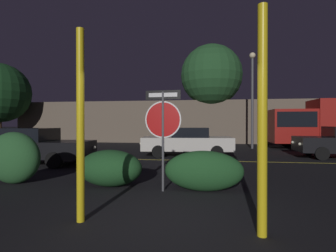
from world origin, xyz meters
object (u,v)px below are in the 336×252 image
(hedge_bush_2, at_px, (110,168))
(passing_car_2, at_px, (31,146))
(passing_car_3, at_px, (187,142))
(yellow_pole_left, at_px, (80,125))
(tree_0, at_px, (211,75))
(hedge_bush_3, at_px, (204,171))
(stop_sign, at_px, (163,120))
(street_lamp, at_px, (252,90))
(yellow_pole_right, at_px, (262,121))
(hedge_bush_1, at_px, (14,158))
(delivery_truck, at_px, (325,123))

(hedge_bush_2, distance_m, passing_car_2, 5.52)
(hedge_bush_2, height_order, passing_car_3, passing_car_3)
(yellow_pole_left, height_order, tree_0, tree_0)
(passing_car_3, distance_m, tree_0, 10.52)
(passing_car_3, relative_size, tree_0, 0.57)
(hedge_bush_3, xyz_separation_m, passing_car_3, (-0.89, 6.93, 0.24))
(stop_sign, relative_size, hedge_bush_2, 1.44)
(passing_car_3, xyz_separation_m, tree_0, (1.36, 9.15, 5.01))
(yellow_pole_left, bearing_deg, hedge_bush_2, 99.71)
(stop_sign, relative_size, yellow_pole_left, 0.76)
(street_lamp, distance_m, tree_0, 5.67)
(yellow_pole_right, distance_m, hedge_bush_2, 4.34)
(tree_0, bearing_deg, street_lamp, -61.35)
(yellow_pole_right, bearing_deg, stop_sign, 128.64)
(hedge_bush_3, bearing_deg, hedge_bush_1, 179.57)
(passing_car_3, bearing_deg, passing_car_2, 115.86)
(hedge_bush_2, distance_m, passing_car_3, 6.97)
(yellow_pole_left, height_order, yellow_pole_right, yellow_pole_right)
(stop_sign, distance_m, yellow_pole_left, 2.38)
(hedge_bush_2, height_order, hedge_bush_3, hedge_bush_3)
(hedge_bush_3, relative_size, tree_0, 0.23)
(yellow_pole_left, bearing_deg, delivery_truck, 55.48)
(hedge_bush_1, xyz_separation_m, passing_car_2, (-1.84, 3.23, 0.02))
(delivery_truck, bearing_deg, hedge_bush_3, 146.64)
(yellow_pole_right, xyz_separation_m, passing_car_2, (-7.81, 5.72, -0.94))
(yellow_pole_left, relative_size, hedge_bush_1, 2.14)
(yellow_pole_right, height_order, street_lamp, street_lamp)
(hedge_bush_1, distance_m, passing_car_3, 8.08)
(hedge_bush_3, height_order, tree_0, tree_0)
(hedge_bush_3, relative_size, street_lamp, 0.30)
(yellow_pole_left, distance_m, delivery_truck, 16.99)
(delivery_truck, xyz_separation_m, tree_0, (-7.15, 4.39, 4.04))
(passing_car_3, xyz_separation_m, delivery_truck, (8.52, 4.76, 0.97))
(hedge_bush_1, distance_m, tree_0, 17.72)
(stop_sign, bearing_deg, street_lamp, 74.79)
(delivery_truck, height_order, street_lamp, street_lamp)
(hedge_bush_1, height_order, passing_car_2, passing_car_2)
(tree_0, bearing_deg, passing_car_2, -120.10)
(passing_car_3, bearing_deg, street_lamp, -46.67)
(hedge_bush_1, height_order, hedge_bush_3, hedge_bush_1)
(passing_car_2, relative_size, passing_car_3, 1.04)
(yellow_pole_right, xyz_separation_m, passing_car_3, (-1.75, 9.38, -0.94))
(delivery_truck, relative_size, tree_0, 0.82)
(tree_0, bearing_deg, stop_sign, -95.08)
(stop_sign, relative_size, delivery_truck, 0.36)
(yellow_pole_right, bearing_deg, tree_0, 91.19)
(stop_sign, xyz_separation_m, passing_car_3, (0.08, 7.09, -0.99))
(hedge_bush_2, bearing_deg, delivery_truck, 49.03)
(stop_sign, relative_size, tree_0, 0.29)
(yellow_pole_right, distance_m, street_lamp, 14.18)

